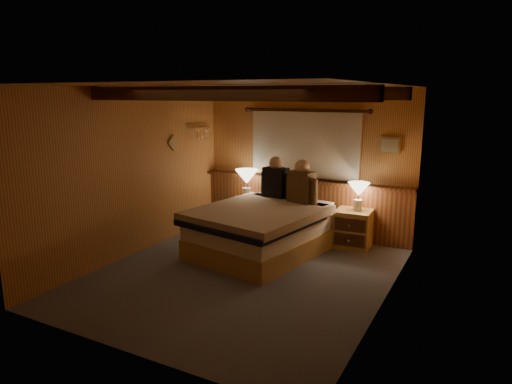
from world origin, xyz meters
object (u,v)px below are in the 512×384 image
Objects in this scene: lamp_right at (359,191)px; duffel_bag at (225,224)px; lamp_left at (247,178)px; nightstand_right at (353,229)px; person_right at (302,185)px; nightstand_left at (245,214)px; bed at (262,230)px; person_left at (276,180)px.

lamp_right is 0.80× the size of duffel_bag.
lamp_left reaches higher than lamp_right.
nightstand_right is 2.14m from duffel_bag.
lamp_left is at bearing 45.94° from duffel_bag.
lamp_right is 0.86m from person_right.
person_right is at bearing -26.99° from nightstand_left.
nightstand_right is 1.08× the size of duffel_bag.
person_right is (-0.74, -0.30, 0.67)m from nightstand_right.
nightstand_left is 1.89m from nightstand_right.
person_right reaches higher than lamp_right.
bed is at bearing -141.31° from lamp_right.
lamp_left is at bearing 139.43° from bed.
bed is at bearing -61.33° from nightstand_left.
person_right reaches higher than bed.
lamp_right is at bearing -1.50° from duffel_bag.
nightstand_right reaches higher than duffel_bag.
nightstand_left is 1.38m from person_right.
lamp_left is 0.95× the size of duffel_bag.
bed is 1.20m from nightstand_left.
person_left is 0.99× the size of person_right.
bed is 3.30× the size of person_left.
person_left is (-0.14, 0.76, 0.60)m from bed.
nightstand_left reaches higher than duffel_bag.
duffel_bag is (-0.86, -0.18, -0.80)m from person_left.
duffel_bag is (-1.37, -0.02, -0.80)m from person_right.
nightstand_left is 0.95m from person_left.
nightstand_right reaches higher than nightstand_left.
lamp_right is at bearing -0.03° from lamp_left.
lamp_right is at bearing 48.69° from bed.
person_left reaches higher than bed.
lamp_right is 0.63× the size of person_left.
person_right is (0.37, 0.60, 0.60)m from bed.
nightstand_left is at bearing 175.29° from person_left.
bed reaches higher than duffel_bag.
nightstand_right is at bearing 48.86° from bed.
lamp_right is at bearing 31.73° from nightstand_right.
person_right is at bearing -157.33° from lamp_right.
bed is 1.43m from nightstand_right.
lamp_right is (1.94, 0.02, 0.61)m from nightstand_left.
lamp_left is 0.74× the size of person_right.
duffel_bag is at bearing 159.76° from bed.
lamp_left is (0.02, 0.02, 0.63)m from nightstand_left.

